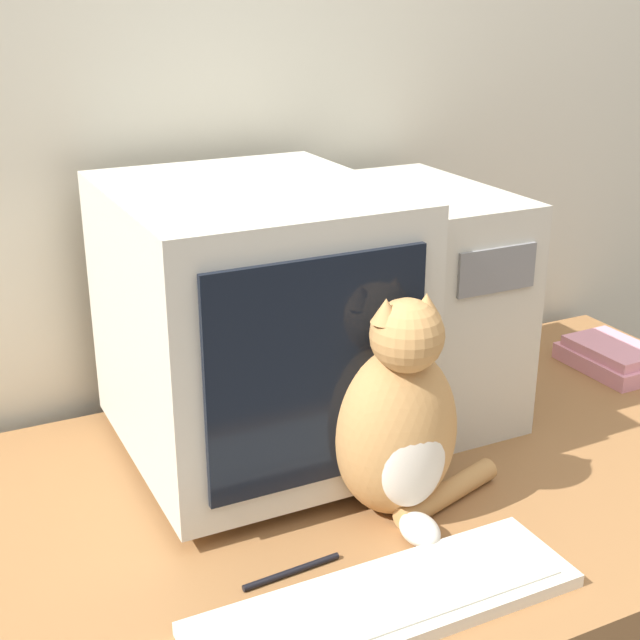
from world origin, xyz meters
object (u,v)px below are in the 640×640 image
at_px(cat, 399,424).
at_px(book_stack, 612,357).
at_px(pen, 292,572).
at_px(crt_monitor, 253,322).
at_px(computer_tower, 425,299).
at_px(keyboard, 386,603).

relative_size(cat, book_stack, 1.71).
xyz_separation_m(cat, pen, (-0.20, -0.07, -0.14)).
distance_m(crt_monitor, cat, 0.29).
xyz_separation_m(computer_tower, book_stack, (0.42, -0.05, -0.18)).
distance_m(computer_tower, keyboard, 0.63).
distance_m(crt_monitor, computer_tower, 0.35).
bearing_deg(pen, crt_monitor, 75.40).
bearing_deg(book_stack, cat, -158.88).
height_order(crt_monitor, book_stack, crt_monitor).
bearing_deg(pen, cat, 18.68).
bearing_deg(book_stack, pen, -159.45).
xyz_separation_m(computer_tower, cat, (-0.23, -0.30, -0.06)).
relative_size(crt_monitor, computer_tower, 1.18).
bearing_deg(cat, keyboard, -118.92).
relative_size(keyboard, book_stack, 2.51).
height_order(keyboard, pen, keyboard).
xyz_separation_m(book_stack, pen, (-0.85, -0.32, -0.02)).
bearing_deg(keyboard, computer_tower, 53.49).
bearing_deg(cat, book_stack, 26.51).
bearing_deg(cat, crt_monitor, 119.73).
xyz_separation_m(computer_tower, pen, (-0.43, -0.37, -0.20)).
height_order(cat, book_stack, cat).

